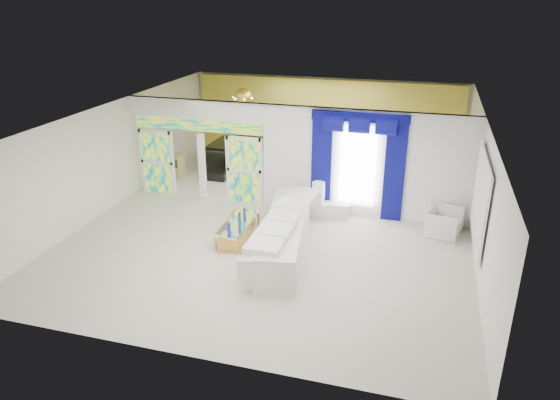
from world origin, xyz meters
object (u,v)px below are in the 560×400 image
(coffee_table, at_px, (238,230))
(armchair, at_px, (443,222))
(grand_piano, at_px, (232,154))
(white_sofa, at_px, (286,234))
(console_table, at_px, (328,209))

(coffee_table, height_order, armchair, armchair)
(coffee_table, height_order, grand_piano, grand_piano)
(grand_piano, bearing_deg, coffee_table, -65.99)
(coffee_table, xyz_separation_m, armchair, (5.05, 1.70, 0.13))
(white_sofa, height_order, grand_piano, grand_piano)
(armchair, distance_m, grand_piano, 8.24)
(console_table, xyz_separation_m, grand_piano, (-4.24, 3.49, 0.24))
(white_sofa, xyz_separation_m, coffee_table, (-1.35, 0.30, -0.20))
(console_table, bearing_deg, armchair, -5.24)
(armchair, bearing_deg, grand_piano, 76.48)
(white_sofa, bearing_deg, grand_piano, 113.18)
(armchair, bearing_deg, white_sofa, 132.16)
(armchair, xyz_separation_m, grand_piano, (-7.32, 3.78, 0.11))
(grand_piano, bearing_deg, white_sofa, -56.43)
(coffee_table, xyz_separation_m, grand_piano, (-2.27, 5.48, 0.23))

